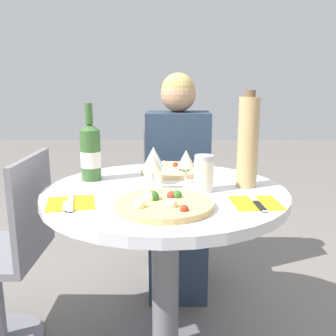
% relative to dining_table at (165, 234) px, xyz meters
% --- Properties ---
extents(dining_table, '(0.90, 0.90, 0.72)m').
position_rel_dining_table_xyz_m(dining_table, '(0.00, 0.00, 0.00)').
color(dining_table, slate).
rests_on(dining_table, ground_plane).
extents(chair_behind_diner, '(0.41, 0.41, 0.82)m').
position_rel_dining_table_xyz_m(chair_behind_diner, '(0.06, 0.78, -0.14)').
color(chair_behind_diner, slate).
rests_on(chair_behind_diner, ground_plane).
extents(seated_diner, '(0.35, 0.48, 1.16)m').
position_rel_dining_table_xyz_m(seated_diner, '(0.06, 0.63, -0.02)').
color(seated_diner, '#28384C').
rests_on(seated_diner, ground_plane).
extents(chair_empty_side, '(0.41, 0.41, 0.82)m').
position_rel_dining_table_xyz_m(chair_empty_side, '(-0.66, 0.10, -0.14)').
color(chair_empty_side, slate).
rests_on(chair_empty_side, ground_plane).
extents(pizza_large, '(0.31, 0.31, 0.05)m').
position_rel_dining_table_xyz_m(pizza_large, '(0.00, -0.21, 0.19)').
color(pizza_large, '#DBB26B').
rests_on(pizza_large, dining_table).
extents(pizza_small_far, '(0.28, 0.28, 0.05)m').
position_rel_dining_table_xyz_m(pizza_small_far, '(0.03, 0.26, 0.19)').
color(pizza_small_far, '#E5C17F').
rests_on(pizza_small_far, dining_table).
extents(wine_bottle, '(0.08, 0.08, 0.31)m').
position_rel_dining_table_xyz_m(wine_bottle, '(-0.30, 0.13, 0.29)').
color(wine_bottle, '#38602D').
rests_on(wine_bottle, dining_table).
extents(tall_carafe, '(0.08, 0.08, 0.36)m').
position_rel_dining_table_xyz_m(tall_carafe, '(0.31, 0.04, 0.35)').
color(tall_carafe, tan).
rests_on(tall_carafe, dining_table).
extents(sugar_shaker, '(0.07, 0.07, 0.13)m').
position_rel_dining_table_xyz_m(sugar_shaker, '(0.14, -0.03, 0.24)').
color(sugar_shaker, silver).
rests_on(sugar_shaker, dining_table).
extents(wine_glass_back_right, '(0.07, 0.07, 0.13)m').
position_rel_dining_table_xyz_m(wine_glass_back_right, '(0.08, 0.07, 0.27)').
color(wine_glass_back_right, silver).
rests_on(wine_glass_back_right, dining_table).
extents(wine_glass_front_left, '(0.07, 0.07, 0.14)m').
position_rel_dining_table_xyz_m(wine_glass_front_left, '(-0.05, -0.01, 0.28)').
color(wine_glass_front_left, silver).
rests_on(wine_glass_front_left, dining_table).
extents(wine_glass_back_left, '(0.08, 0.08, 0.15)m').
position_rel_dining_table_xyz_m(wine_glass_back_left, '(-0.05, 0.07, 0.28)').
color(wine_glass_back_left, silver).
rests_on(wine_glass_back_left, dining_table).
extents(place_setting_left, '(0.18, 0.19, 0.01)m').
position_rel_dining_table_xyz_m(place_setting_left, '(-0.30, -0.18, 0.18)').
color(place_setting_left, gold).
rests_on(place_setting_left, dining_table).
extents(place_setting_right, '(0.16, 0.19, 0.01)m').
position_rel_dining_table_xyz_m(place_setting_right, '(0.30, -0.17, 0.18)').
color(place_setting_right, gold).
rests_on(place_setting_right, dining_table).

